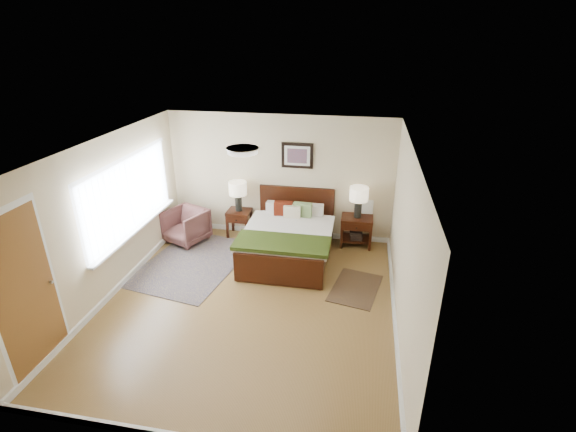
% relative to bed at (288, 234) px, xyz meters
% --- Properties ---
extents(floor, '(5.00, 5.00, 0.00)m').
position_rel_bed_xyz_m(floor, '(-0.35, -1.53, -0.49)').
color(floor, brown).
rests_on(floor, ground).
extents(back_wall, '(4.50, 0.04, 2.50)m').
position_rel_bed_xyz_m(back_wall, '(-0.35, 0.97, 0.76)').
color(back_wall, beige).
rests_on(back_wall, ground).
extents(front_wall, '(4.50, 0.04, 2.50)m').
position_rel_bed_xyz_m(front_wall, '(-0.35, -4.03, 0.76)').
color(front_wall, beige).
rests_on(front_wall, ground).
extents(left_wall, '(0.04, 5.00, 2.50)m').
position_rel_bed_xyz_m(left_wall, '(-2.60, -1.53, 0.76)').
color(left_wall, beige).
rests_on(left_wall, ground).
extents(right_wall, '(0.04, 5.00, 2.50)m').
position_rel_bed_xyz_m(right_wall, '(1.90, -1.53, 0.76)').
color(right_wall, beige).
rests_on(right_wall, ground).
extents(ceiling, '(4.50, 5.00, 0.02)m').
position_rel_bed_xyz_m(ceiling, '(-0.35, -1.53, 2.01)').
color(ceiling, white).
rests_on(ceiling, back_wall).
extents(window, '(0.11, 2.72, 1.32)m').
position_rel_bed_xyz_m(window, '(-2.55, -0.83, 0.89)').
color(window, silver).
rests_on(window, left_wall).
extents(door, '(0.06, 1.00, 2.18)m').
position_rel_bed_xyz_m(door, '(-2.58, -3.28, 0.58)').
color(door, silver).
rests_on(door, ground).
extents(ceil_fixture, '(0.44, 0.44, 0.08)m').
position_rel_bed_xyz_m(ceil_fixture, '(-0.35, -1.53, 1.97)').
color(ceil_fixture, white).
rests_on(ceil_fixture, ceiling).
extents(bed, '(1.63, 1.97, 1.06)m').
position_rel_bed_xyz_m(bed, '(0.00, 0.00, 0.00)').
color(bed, '#321507').
rests_on(bed, ground).
extents(wall_art, '(0.62, 0.05, 0.50)m').
position_rel_bed_xyz_m(wall_art, '(0.00, 0.94, 1.23)').
color(wall_art, black).
rests_on(wall_art, back_wall).
extents(nightstand_left, '(0.47, 0.42, 0.56)m').
position_rel_bed_xyz_m(nightstand_left, '(-1.17, 0.72, -0.05)').
color(nightstand_left, '#321507').
rests_on(nightstand_left, ground).
extents(nightstand_right, '(0.61, 0.46, 0.61)m').
position_rel_bed_xyz_m(nightstand_right, '(1.23, 0.72, -0.12)').
color(nightstand_right, '#321507').
rests_on(nightstand_right, ground).
extents(lamp_left, '(0.36, 0.36, 0.61)m').
position_rel_bed_xyz_m(lamp_left, '(-1.17, 0.74, 0.50)').
color(lamp_left, black).
rests_on(lamp_left, nightstand_left).
extents(lamp_right, '(0.36, 0.36, 0.61)m').
position_rel_bed_xyz_m(lamp_right, '(1.23, 0.74, 0.55)').
color(lamp_right, black).
rests_on(lamp_right, nightstand_right).
extents(armchair, '(0.96, 0.97, 0.68)m').
position_rel_bed_xyz_m(armchair, '(-2.15, 0.28, -0.15)').
color(armchair, brown).
rests_on(armchair, ground).
extents(rug_persian, '(1.97, 2.51, 0.01)m').
position_rel_bed_xyz_m(rug_persian, '(-1.70, -0.53, -0.48)').
color(rug_persian, '#0C0C3C').
rests_on(rug_persian, ground).
extents(rug_navy, '(0.93, 1.21, 0.01)m').
position_rel_bed_xyz_m(rug_navy, '(1.29, -0.83, -0.48)').
color(rug_navy, black).
rests_on(rug_navy, ground).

